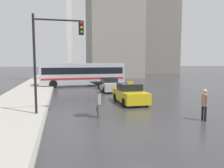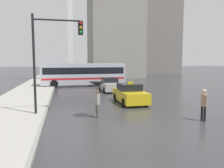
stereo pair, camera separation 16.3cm
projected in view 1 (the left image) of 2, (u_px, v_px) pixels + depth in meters
name	position (u px, v px, depth m)	size (l,w,h in m)	color
ground_plane	(143.00, 133.00, 9.73)	(300.00, 300.00, 0.00)	#38383A
taxi	(130.00, 94.00, 16.96)	(1.91, 4.16, 1.65)	gold
sedan_red	(109.00, 85.00, 23.95)	(1.91, 4.47, 1.41)	#B7B2AD
city_bus	(83.00, 73.00, 28.87)	(11.03, 3.13, 3.01)	#B2B7C1
pedestrian_with_umbrella	(98.00, 90.00, 12.28)	(0.97, 0.97, 2.05)	#4C473D
pedestrian_man	(204.00, 102.00, 11.70)	(0.31, 0.45, 1.73)	black
traffic_light	(54.00, 47.00, 12.58)	(2.88, 0.38, 5.86)	black
building_tower_near	(114.00, 22.00, 45.00)	(10.40, 9.58, 22.68)	gray
building_tower_far	(156.00, 3.00, 60.91)	(10.94, 9.43, 39.21)	gray
monument_cross	(68.00, 5.00, 35.31)	(9.61, 0.90, 21.84)	white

